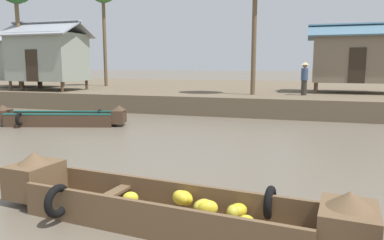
# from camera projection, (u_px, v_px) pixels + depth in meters

# --- Properties ---
(ground_plane) EXTENTS (300.00, 300.00, 0.00)m
(ground_plane) POSITION_uv_depth(u_px,v_px,m) (260.00, 147.00, 10.86)
(ground_plane) COLOR #665B4C
(riverbank_strip) EXTENTS (160.00, 20.00, 0.91)m
(riverbank_strip) POSITION_uv_depth(u_px,v_px,m) (288.00, 93.00, 25.63)
(riverbank_strip) COLOR brown
(riverbank_strip) RESTS_ON ground
(banana_boat) EXTENTS (5.89, 1.45, 0.89)m
(banana_boat) POSITION_uv_depth(u_px,v_px,m) (165.00, 206.00, 5.50)
(banana_boat) COLOR brown
(banana_boat) RESTS_ON ground
(cargo_boat_upstream) EXTENTS (5.22, 2.38, 0.83)m
(cargo_boat_upstream) POSITION_uv_depth(u_px,v_px,m) (61.00, 118.00, 14.65)
(cargo_boat_upstream) COLOR #473323
(cargo_boat_upstream) RESTS_ON ground
(stilt_house_left) EXTENTS (4.89, 3.17, 3.87)m
(stilt_house_left) POSITION_uv_depth(u_px,v_px,m) (28.00, 59.00, 24.94)
(stilt_house_left) COLOR #4C3826
(stilt_house_left) RESTS_ON riverbank_strip
(stilt_house_mid_left) EXTENTS (4.71, 3.28, 4.09)m
(stilt_house_mid_left) POSITION_uv_depth(u_px,v_px,m) (48.00, 56.00, 21.81)
(stilt_house_mid_left) COLOR #4C3826
(stilt_house_mid_left) RESTS_ON riverbank_strip
(stilt_house_mid_right) EXTENTS (4.91, 3.31, 3.73)m
(stilt_house_mid_right) POSITION_uv_depth(u_px,v_px,m) (354.00, 57.00, 19.69)
(stilt_house_mid_right) COLOR #4C3826
(stilt_house_mid_right) RESTS_ON riverbank_strip
(vendor_person) EXTENTS (0.44, 0.44, 1.66)m
(vendor_person) POSITION_uv_depth(u_px,v_px,m) (304.00, 77.00, 18.21)
(vendor_person) COLOR #332D28
(vendor_person) RESTS_ON riverbank_strip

